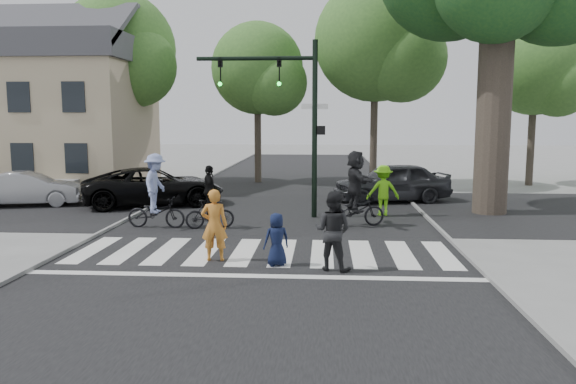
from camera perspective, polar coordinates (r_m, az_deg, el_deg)
name	(u,v)px	position (r m, az deg, el deg)	size (l,w,h in m)	color
ground	(259,262)	(13.47, -2.97, -7.14)	(120.00, 120.00, 0.00)	gray
road_stem	(277,223)	(18.33, -1.16, -3.19)	(10.00, 70.00, 0.01)	black
road_cross	(283,209)	(21.27, -0.48, -1.69)	(70.00, 10.00, 0.01)	black
curb_left	(125,220)	(19.41, -16.21, -2.75)	(0.10, 70.00, 0.10)	gray
curb_right	(434,224)	(18.59, 14.57, -3.14)	(0.10, 70.00, 0.10)	gray
crosswalk	(262,255)	(14.11, -2.66, -6.44)	(10.00, 3.85, 0.01)	silver
traffic_signal	(290,103)	(19.19, 0.18, 8.98)	(4.45, 0.29, 6.00)	black
bg_tree_0	(32,65)	(32.84, -24.56, 11.62)	(5.46, 5.20, 8.97)	brown
bg_tree_1	(122,54)	(30.39, -16.47, 13.34)	(6.09, 5.80, 9.80)	brown
bg_tree_2	(262,72)	(29.84, -2.70, 12.06)	(5.04, 4.80, 8.40)	brown
bg_tree_3	(382,45)	(28.57, 9.55, 14.52)	(6.30, 6.00, 10.20)	brown
bg_tree_4	(541,73)	(31.06, 24.32, 10.97)	(4.83, 4.60, 8.15)	brown
house	(58,110)	(29.91, -22.33, 7.70)	(8.40, 8.10, 8.82)	tan
pedestrian_woman	(214,225)	(13.53, -7.49, -3.36)	(0.63, 0.42, 1.74)	orange
pedestrian_child	(277,240)	(13.00, -1.17, -4.85)	(0.61, 0.40, 1.25)	#101939
pedestrian_adult	(333,231)	(12.63, 4.57, -3.96)	(0.87, 0.68, 1.80)	black
cyclist_left	(156,196)	(17.91, -13.28, -0.39)	(1.87, 1.23, 2.33)	black
cyclist_mid	(210,203)	(17.51, -7.97, -1.09)	(1.57, 0.99, 1.97)	black
cyclist_right	(355,193)	(17.77, 6.86, -0.09)	(2.00, 1.85, 2.40)	black
car_suv	(154,187)	(22.58, -13.45, 0.54)	(2.49, 5.40, 1.50)	black
car_silver	(28,189)	(24.13, -24.90, 0.29)	(1.42, 4.06, 1.34)	#999A9D
car_grey	(392,182)	(23.34, 10.49, 0.99)	(1.91, 4.74, 1.61)	#2D2E32
bystander_hivis	(383,190)	(19.95, 9.63, 0.15)	(1.15, 0.66, 1.78)	#6ED817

